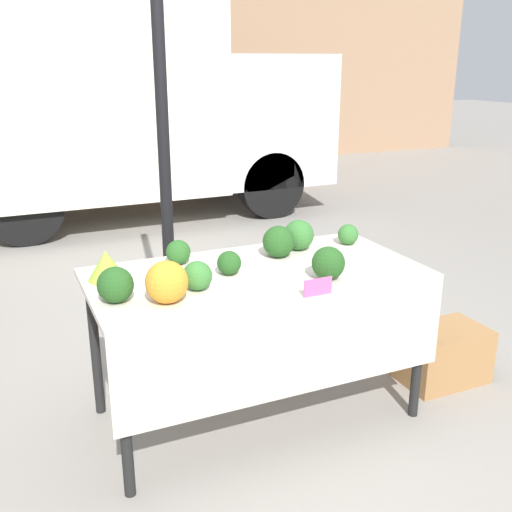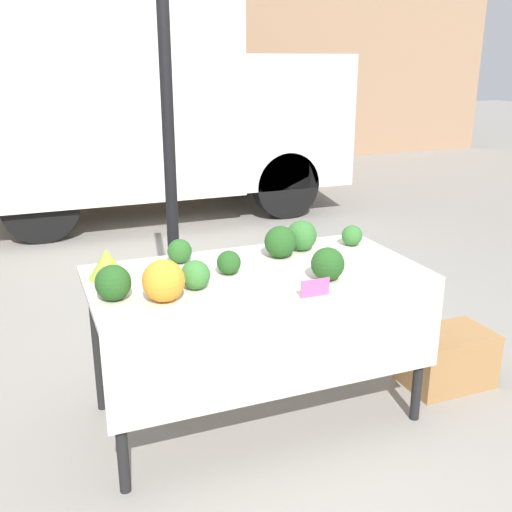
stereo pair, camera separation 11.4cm
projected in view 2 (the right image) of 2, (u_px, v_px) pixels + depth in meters
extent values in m
plane|color=gray|center=(256.00, 413.00, 3.20)|extent=(40.00, 40.00, 0.00)
cylinder|color=black|center=(169.00, 147.00, 3.43)|extent=(0.07, 0.07, 2.64)
cube|color=silver|center=(99.00, 97.00, 6.75)|extent=(2.83, 1.95, 2.09)
cube|color=silver|center=(271.00, 117.00, 7.58)|extent=(1.40, 1.80, 1.51)
cylinder|color=black|center=(285.00, 185.00, 7.06)|extent=(0.78, 0.22, 0.78)
cylinder|color=black|center=(239.00, 164.00, 8.45)|extent=(0.78, 0.22, 0.78)
cylinder|color=black|center=(39.00, 205.00, 6.10)|extent=(0.78, 0.22, 0.78)
cylinder|color=black|center=(33.00, 178.00, 7.49)|extent=(0.78, 0.22, 0.78)
cube|color=beige|center=(256.00, 274.00, 2.95)|extent=(1.63, 0.83, 0.03)
cube|color=beige|center=(290.00, 353.00, 2.67)|extent=(1.63, 0.01, 0.44)
cylinder|color=black|center=(119.00, 414.00, 2.50)|extent=(0.05, 0.05, 0.77)
cylinder|color=black|center=(420.00, 352.00, 3.03)|extent=(0.05, 0.05, 0.77)
cylinder|color=black|center=(97.00, 343.00, 3.12)|extent=(0.05, 0.05, 0.77)
cylinder|color=black|center=(349.00, 302.00, 3.65)|extent=(0.05, 0.05, 0.77)
sphere|color=orange|center=(164.00, 281.00, 2.56)|extent=(0.19, 0.19, 0.19)
cone|color=#93B238|center=(107.00, 263.00, 2.84)|extent=(0.18, 0.18, 0.14)
sphere|color=#336B2D|center=(301.00, 236.00, 3.25)|extent=(0.17, 0.17, 0.17)
sphere|color=#23511E|center=(229.00, 263.00, 2.89)|extent=(0.12, 0.12, 0.12)
sphere|color=#336B2D|center=(352.00, 235.00, 3.34)|extent=(0.12, 0.12, 0.12)
sphere|color=#23511E|center=(280.00, 242.00, 3.13)|extent=(0.17, 0.17, 0.17)
sphere|color=#23511E|center=(328.00, 264.00, 2.81)|extent=(0.16, 0.16, 0.16)
sphere|color=#387533|center=(195.00, 275.00, 2.70)|extent=(0.13, 0.13, 0.13)
sphere|color=#285B23|center=(180.00, 251.00, 3.05)|extent=(0.13, 0.13, 0.13)
sphere|color=#23511E|center=(113.00, 283.00, 2.57)|extent=(0.16, 0.16, 0.16)
cube|color=#F45B9E|center=(315.00, 288.00, 2.62)|extent=(0.14, 0.01, 0.08)
cube|color=#9E7042|center=(447.00, 358.00, 3.45)|extent=(0.49, 0.33, 0.32)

